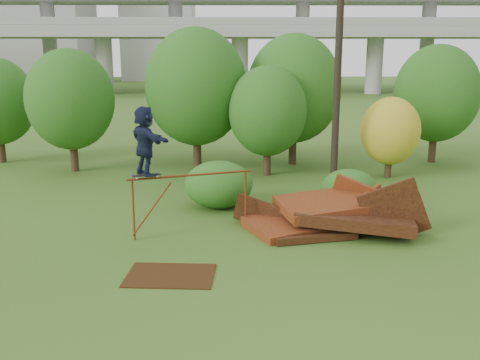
{
  "coord_description": "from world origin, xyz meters",
  "views": [
    {
      "loc": [
        -1.01,
        -12.8,
        5.06
      ],
      "look_at": [
        -0.8,
        2.0,
        1.6
      ],
      "focal_mm": 40.0,
      "sensor_mm": 36.0,
      "label": 1
    }
  ],
  "objects_px": {
    "scrap_pile": "(332,216)",
    "flat_plate": "(170,275)",
    "skater": "(145,141)",
    "utility_pole": "(338,56)"
  },
  "relations": [
    {
      "from": "skater",
      "to": "utility_pole",
      "type": "bearing_deg",
      "value": -80.75
    },
    {
      "from": "skater",
      "to": "utility_pole",
      "type": "relative_size",
      "value": 0.19
    },
    {
      "from": "flat_plate",
      "to": "utility_pole",
      "type": "distance_m",
      "value": 11.92
    },
    {
      "from": "skater",
      "to": "flat_plate",
      "type": "bearing_deg",
      "value": 162.45
    },
    {
      "from": "skater",
      "to": "flat_plate",
      "type": "distance_m",
      "value": 3.97
    },
    {
      "from": "flat_plate",
      "to": "skater",
      "type": "bearing_deg",
      "value": 108.75
    },
    {
      "from": "utility_pole",
      "to": "scrap_pile",
      "type": "bearing_deg",
      "value": -100.9
    },
    {
      "from": "skater",
      "to": "utility_pole",
      "type": "distance_m",
      "value": 9.5
    },
    {
      "from": "scrap_pile",
      "to": "skater",
      "type": "bearing_deg",
      "value": -172.39
    },
    {
      "from": "scrap_pile",
      "to": "flat_plate",
      "type": "relative_size",
      "value": 2.8
    }
  ]
}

